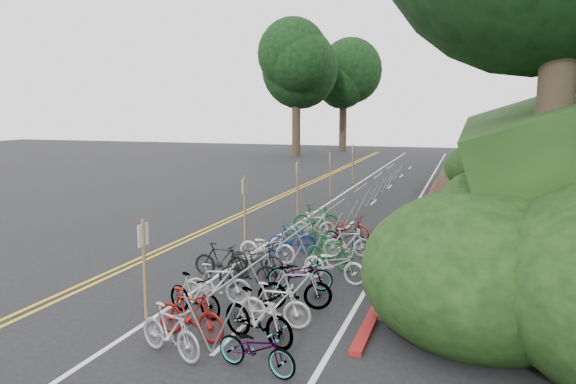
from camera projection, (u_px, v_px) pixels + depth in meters
name	position (u px, v px, depth m)	size (l,w,h in m)	color
ground	(149.00, 294.00, 14.24)	(120.00, 120.00, 0.00)	black
road_markings	(292.00, 221.00, 23.55)	(7.47, 80.00, 0.01)	gold
red_curb	(419.00, 219.00, 23.79)	(0.25, 28.00, 0.10)	maroon
bike_rack_front	(242.00, 285.00, 12.18)	(1.13, 3.36, 1.15)	gray
bike_racks_rest	(361.00, 194.00, 25.44)	(1.14, 23.00, 1.17)	gray
signpost_near	(144.00, 262.00, 12.38)	(0.08, 0.40, 2.27)	brown
signposts_rest	(316.00, 177.00, 27.03)	(0.08, 18.40, 2.50)	brown
bike_front	(221.00, 260.00, 15.64)	(1.61, 0.45, 0.97)	black
bike_valet	(287.00, 262.00, 15.41)	(3.45, 13.40, 1.10)	#9E9EA3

